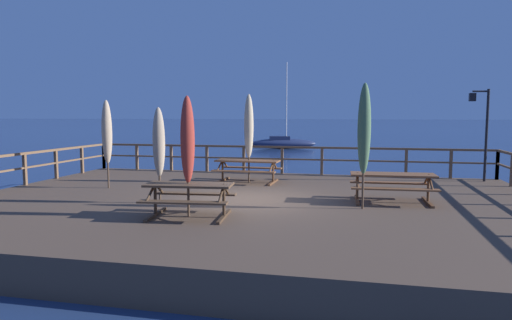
% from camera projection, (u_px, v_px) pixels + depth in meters
% --- Properties ---
extents(ground_plane, '(600.00, 600.00, 0.00)m').
position_uv_depth(ground_plane, '(249.00, 225.00, 12.66)').
color(ground_plane, navy).
extents(wooden_deck, '(15.89, 11.50, 0.74)m').
position_uv_depth(wooden_deck, '(249.00, 212.00, 12.62)').
color(wooden_deck, brown).
rests_on(wooden_deck, ground).
extents(railing_waterside_far, '(15.69, 0.10, 1.09)m').
position_uv_depth(railing_waterside_far, '(282.00, 155.00, 17.95)').
color(railing_waterside_far, brown).
rests_on(railing_waterside_far, wooden_deck).
extents(railing_side_left, '(0.10, 11.30, 1.09)m').
position_uv_depth(railing_side_left, '(6.00, 166.00, 14.20)').
color(railing_side_left, brown).
rests_on(railing_side_left, wooden_deck).
extents(picnic_table_mid_centre, '(2.24, 1.49, 0.78)m').
position_uv_depth(picnic_table_mid_centre, '(393.00, 181.00, 12.08)').
color(picnic_table_mid_centre, brown).
rests_on(picnic_table_mid_centre, wooden_deck).
extents(picnic_table_back_right, '(2.21, 1.46, 0.78)m').
position_uv_depth(picnic_table_back_right, '(248.00, 166.00, 15.68)').
color(picnic_table_back_right, brown).
rests_on(picnic_table_back_right, wooden_deck).
extents(picnic_table_back_left, '(2.09, 1.59, 0.78)m').
position_uv_depth(picnic_table_back_left, '(189.00, 193.00, 10.34)').
color(picnic_table_back_left, brown).
rests_on(picnic_table_back_left, wooden_deck).
extents(patio_umbrella_short_back, '(0.32, 0.32, 2.78)m').
position_uv_depth(patio_umbrella_short_back, '(107.00, 132.00, 14.31)').
color(patio_umbrella_short_back, '#4C3828').
rests_on(patio_umbrella_short_back, wooden_deck).
extents(patio_umbrella_short_mid, '(0.32, 0.32, 3.02)m').
position_uv_depth(patio_umbrella_short_mid, '(249.00, 127.00, 15.49)').
color(patio_umbrella_short_mid, '#4C3828').
rests_on(patio_umbrella_short_mid, wooden_deck).
extents(patio_umbrella_short_front, '(0.32, 0.32, 2.75)m').
position_uv_depth(patio_umbrella_short_front, '(188.00, 140.00, 10.26)').
color(patio_umbrella_short_front, '#4C3828').
rests_on(patio_umbrella_short_front, wooden_deck).
extents(patio_umbrella_tall_mid_left, '(0.32, 0.32, 3.09)m').
position_uv_depth(patio_umbrella_tall_mid_left, '(364.00, 129.00, 11.08)').
color(patio_umbrella_tall_mid_left, '#4C3828').
rests_on(patio_umbrella_tall_mid_left, wooden_deck).
extents(patio_umbrella_tall_back_left, '(0.32, 0.32, 2.52)m').
position_uv_depth(patio_umbrella_tall_back_left, '(159.00, 143.00, 11.85)').
color(patio_umbrella_tall_back_left, '#4C3828').
rests_on(patio_umbrella_tall_back_left, wooden_deck).
extents(lamp_post_hooked, '(0.68, 0.27, 3.20)m').
position_uv_depth(lamp_post_hooked, '(482.00, 121.00, 15.71)').
color(lamp_post_hooked, black).
rests_on(lamp_post_hooked, wooden_deck).
extents(sailboat_distant, '(6.23, 3.07, 7.72)m').
position_uv_depth(sailboat_distant, '(283.00, 143.00, 41.33)').
color(sailboat_distant, navy).
rests_on(sailboat_distant, ground).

